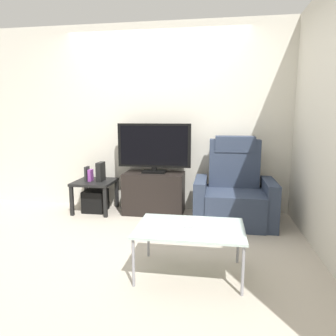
% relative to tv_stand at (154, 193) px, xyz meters
% --- Properties ---
extents(ground_plane, '(6.40, 6.40, 0.00)m').
position_rel_tv_stand_xyz_m(ground_plane, '(-0.01, -0.85, -0.28)').
color(ground_plane, '#B2A899').
extents(wall_back, '(6.40, 0.06, 2.60)m').
position_rel_tv_stand_xyz_m(wall_back, '(-0.01, 0.28, 1.02)').
color(wall_back, beige).
rests_on(wall_back, ground).
extents(wall_side, '(0.06, 4.48, 2.60)m').
position_rel_tv_stand_xyz_m(wall_side, '(1.87, -0.85, 1.02)').
color(wall_side, beige).
rests_on(wall_side, ground).
extents(tv_stand, '(0.82, 0.44, 0.57)m').
position_rel_tv_stand_xyz_m(tv_stand, '(0.00, 0.00, 0.00)').
color(tv_stand, black).
rests_on(tv_stand, ground).
extents(television, '(1.00, 0.20, 0.67)m').
position_rel_tv_stand_xyz_m(television, '(0.00, 0.02, 0.64)').
color(television, black).
rests_on(television, tv_stand).
extents(recliner_armchair, '(0.98, 0.78, 1.08)m').
position_rel_tv_stand_xyz_m(recliner_armchair, '(1.07, -0.20, 0.09)').
color(recliner_armchair, '#2D384C').
rests_on(recliner_armchair, ground).
extents(side_table, '(0.54, 0.54, 0.44)m').
position_rel_tv_stand_xyz_m(side_table, '(-0.84, -0.06, 0.09)').
color(side_table, black).
rests_on(side_table, ground).
extents(subwoofer_box, '(0.30, 0.30, 0.30)m').
position_rel_tv_stand_xyz_m(subwoofer_box, '(-0.84, -0.06, -0.13)').
color(subwoofer_box, black).
rests_on(subwoofer_box, ground).
extents(book_leftmost, '(0.03, 0.12, 0.20)m').
position_rel_tv_stand_xyz_m(book_leftmost, '(-0.94, -0.08, 0.26)').
color(book_leftmost, '#262626').
rests_on(book_leftmost, side_table).
extents(book_middle, '(0.04, 0.11, 0.16)m').
position_rel_tv_stand_xyz_m(book_middle, '(-0.89, -0.08, 0.24)').
color(book_middle, purple).
rests_on(book_middle, side_table).
extents(game_console, '(0.07, 0.20, 0.26)m').
position_rel_tv_stand_xyz_m(game_console, '(-0.75, -0.05, 0.29)').
color(game_console, black).
rests_on(game_console, side_table).
extents(coffee_table, '(0.90, 0.60, 0.42)m').
position_rel_tv_stand_xyz_m(coffee_table, '(0.64, -1.61, 0.11)').
color(coffee_table, '#B2C6C1').
rests_on(coffee_table, ground).
extents(cell_phone, '(0.09, 0.16, 0.01)m').
position_rel_tv_stand_xyz_m(cell_phone, '(0.63, -1.56, 0.14)').
color(cell_phone, '#B7B7BC').
rests_on(cell_phone, coffee_table).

